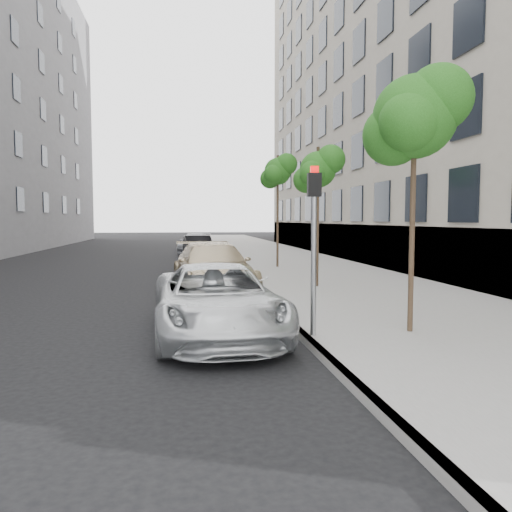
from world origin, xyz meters
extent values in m
plane|color=black|center=(0.00, 0.00, 0.00)|extent=(160.00, 160.00, 0.00)
cube|color=gray|center=(4.30, 24.00, 0.07)|extent=(6.40, 72.00, 0.14)
cube|color=#9E9B93|center=(1.18, 24.00, 0.07)|extent=(0.15, 72.00, 0.14)
cube|color=#36261D|center=(24.00, 50.00, 27.50)|extent=(20.00, 20.00, 55.00)
cylinder|color=#38281C|center=(3.20, 1.50, 2.48)|extent=(0.10, 0.10, 4.68)
sphere|color=#1D5315|center=(3.20, 1.50, 4.12)|extent=(1.53, 1.53, 1.53)
sphere|color=#1D5315|center=(3.55, 1.30, 4.42)|extent=(1.22, 1.22, 1.22)
sphere|color=#1D5315|center=(2.90, 1.75, 3.82)|extent=(1.14, 1.14, 1.14)
cylinder|color=#38281C|center=(3.20, 8.00, 2.32)|extent=(0.10, 0.10, 4.36)
sphere|color=#1D5315|center=(3.20, 8.00, 3.80)|extent=(1.13, 1.13, 1.13)
sphere|color=#1D5315|center=(3.55, 7.80, 4.10)|extent=(0.91, 0.91, 0.91)
sphere|color=#1D5315|center=(2.90, 8.25, 3.50)|extent=(0.85, 0.85, 0.85)
cylinder|color=#38281C|center=(3.20, 14.50, 2.60)|extent=(0.10, 0.10, 4.92)
sphere|color=#1D5315|center=(3.20, 14.50, 4.36)|extent=(1.19, 1.19, 1.19)
sphere|color=#1D5315|center=(3.55, 14.30, 4.66)|extent=(0.95, 0.95, 0.95)
sphere|color=#1D5315|center=(2.90, 14.75, 4.06)|extent=(0.89, 0.89, 0.89)
cylinder|color=#939699|center=(1.30, 1.45, 1.40)|extent=(0.10, 0.10, 2.51)
cube|color=black|center=(1.30, 1.45, 2.86)|extent=(0.26, 0.20, 0.42)
cube|color=red|center=(1.30, 1.45, 3.13)|extent=(0.15, 0.11, 0.12)
imported|color=silver|center=(-0.41, 2.23, 0.69)|extent=(2.50, 5.06, 1.38)
imported|color=tan|center=(-0.10, 7.95, 0.77)|extent=(2.58, 5.44, 1.53)
imported|color=#0F1633|center=(-0.10, 15.49, 0.66)|extent=(1.65, 3.89, 1.31)
imported|color=black|center=(-0.10, 20.84, 0.67)|extent=(1.74, 4.16, 1.34)
imported|color=#ACAEB4|center=(-0.10, 25.77, 0.67)|extent=(2.59, 4.85, 1.34)
camera|label=1|loc=(-1.08, -7.25, 2.25)|focal=35.00mm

